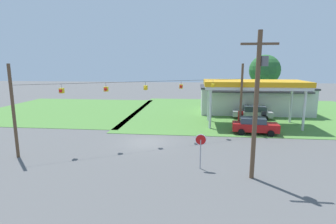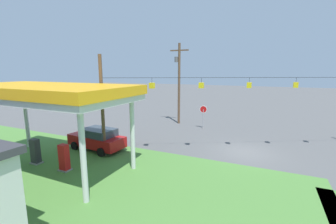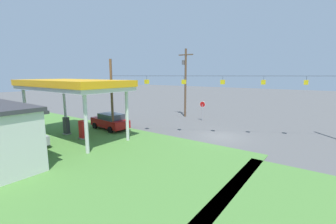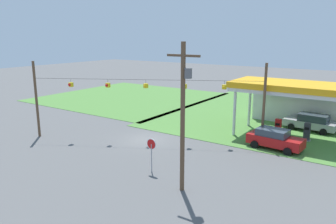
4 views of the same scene
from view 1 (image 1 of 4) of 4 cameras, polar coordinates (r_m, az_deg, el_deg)
ground_plane at (r=24.82m, az=-4.71°, el=-6.58°), size 160.00×160.00×0.00m
grass_verge_station_corner at (r=41.51m, az=18.09°, el=-0.09°), size 36.00×28.00×0.04m
grass_verge_opposite_corner at (r=44.93m, az=-21.17°, el=0.50°), size 24.00×24.00×0.04m
gas_station_canopy at (r=32.16m, az=18.18°, el=5.60°), size 11.48×5.48×5.33m
gas_station_store at (r=41.17m, az=18.11°, el=2.61°), size 15.77×7.45×3.96m
fuel_pump_near at (r=32.46m, az=15.48°, el=-1.36°), size 0.71×0.56×1.72m
fuel_pump_far at (r=33.00m, az=20.04°, el=-1.42°), size 0.71×0.56×1.72m
car_at_pumps_front at (r=28.90m, az=18.30°, el=-2.77°), size 4.78×2.43×1.74m
car_at_pumps_rear at (r=36.58m, az=18.01°, el=-0.03°), size 5.20×2.42×1.77m
stop_sign_roadside at (r=18.39m, az=7.12°, el=-6.87°), size 0.80×0.08×2.50m
utility_pole_main at (r=16.93m, az=18.82°, el=2.78°), size 2.20×0.44×9.23m
signal_span_gantry at (r=23.93m, az=-4.86°, el=2.75°), size 18.89×10.24×7.29m
tree_behind_station at (r=49.99m, az=20.30°, el=8.52°), size 5.40×5.40×8.82m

